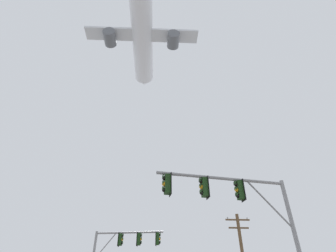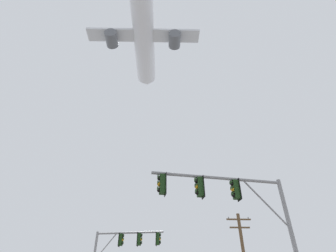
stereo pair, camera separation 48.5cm
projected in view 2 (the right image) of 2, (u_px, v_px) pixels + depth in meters
name	position (u px, v px, depth m)	size (l,w,h in m)	color
signal_pole_near	(236.00, 207.00, 11.98)	(6.52, 1.26, 6.65)	gray
signal_pole_far	(121.00, 250.00, 20.83)	(5.63, 1.12, 6.38)	gray
airplane	(144.00, 37.00, 54.92)	(23.14, 29.94, 8.20)	white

